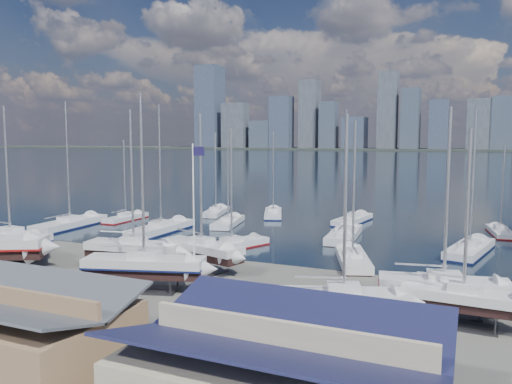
% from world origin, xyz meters
% --- Properties ---
extents(ground, '(1400.00, 1400.00, 0.00)m').
position_xyz_m(ground, '(0.00, -10.00, 0.00)').
color(ground, '#605E59').
rests_on(ground, ground).
extents(water, '(1400.00, 600.00, 0.40)m').
position_xyz_m(water, '(0.00, 300.00, -0.15)').
color(water, '#172A36').
rests_on(water, ground).
extents(far_shore, '(1400.00, 80.00, 2.20)m').
position_xyz_m(far_shore, '(0.00, 560.00, 1.10)').
color(far_shore, '#2D332D').
rests_on(far_shore, ground).
extents(skyline, '(639.14, 43.80, 107.69)m').
position_xyz_m(skyline, '(-7.83, 553.76, 39.09)').
color(skyline, '#475166').
rests_on(skyline, far_shore).
extents(shed_grey, '(12.60, 8.40, 4.17)m').
position_xyz_m(shed_grey, '(0.00, -26.00, 2.15)').
color(shed_grey, '#8C6B4C').
rests_on(shed_grey, ground).
extents(shed_blue, '(13.65, 9.45, 4.71)m').
position_xyz_m(shed_blue, '(16.00, -26.00, 2.42)').
color(shed_blue, '#BFB293').
rests_on(shed_blue, ground).
extents(sailboat_cradle_0, '(9.94, 3.32, 15.85)m').
position_xyz_m(sailboat_cradle_0, '(-21.20, -8.59, 2.06)').
color(sailboat_cradle_0, '#2D2D33').
rests_on(sailboat_cradle_0, ground).
extents(sailboat_cradle_2, '(9.53, 4.01, 15.15)m').
position_xyz_m(sailboat_cradle_2, '(-6.24, -7.41, 2.03)').
color(sailboat_cradle_2, '#2D2D33').
rests_on(sailboat_cradle_2, ground).
extents(sailboat_cradle_3, '(10.30, 5.54, 16.03)m').
position_xyz_m(sailboat_cradle_3, '(-1.25, -12.52, 2.07)').
color(sailboat_cradle_3, '#2D2D33').
rests_on(sailboat_cradle_3, ground).
extents(sailboat_cradle_4, '(9.35, 4.99, 14.80)m').
position_xyz_m(sailboat_cradle_4, '(-0.26, -4.87, 2.01)').
color(sailboat_cradle_4, '#2D2D33').
rests_on(sailboat_cradle_4, ground).
extents(sailboat_cradle_5, '(8.84, 5.24, 13.97)m').
position_xyz_m(sailboat_cradle_5, '(15.75, -14.25, 1.97)').
color(sailboat_cradle_5, '#2D2D33').
rests_on(sailboat_cradle_5, ground).
extents(sailboat_cradle_6, '(9.28, 4.17, 14.61)m').
position_xyz_m(sailboat_cradle_6, '(21.57, -8.73, 2.00)').
color(sailboat_cradle_6, '#2D2D33').
rests_on(sailboat_cradle_6, ground).
extents(sailboat_cradle_7, '(7.98, 2.62, 13.10)m').
position_xyz_m(sailboat_cradle_7, '(22.90, -10.70, 1.93)').
color(sailboat_cradle_7, '#2D2D33').
rests_on(sailboat_cradle_7, ground).
extents(sailboat_moored_0, '(4.20, 12.57, 18.52)m').
position_xyz_m(sailboat_moored_0, '(-28.70, 7.54, 0.31)').
color(sailboat_moored_0, black).
rests_on(sailboat_moored_0, water).
extents(sailboat_moored_1, '(2.53, 8.68, 12.93)m').
position_xyz_m(sailboat_moored_1, '(-25.48, 15.72, 0.31)').
color(sailboat_moored_1, black).
rests_on(sailboat_moored_1, water).
extents(sailboat_moored_2, '(4.87, 9.71, 14.13)m').
position_xyz_m(sailboat_moored_2, '(-15.71, 26.68, 0.32)').
color(sailboat_moored_2, black).
rests_on(sailboat_moored_2, water).
extents(sailboat_moored_3, '(3.44, 11.92, 17.77)m').
position_xyz_m(sailboat_moored_3, '(-14.79, 9.59, 0.31)').
color(sailboat_moored_3, black).
rests_on(sailboat_moored_3, water).
extents(sailboat_moored_4, '(4.63, 9.98, 14.54)m').
position_xyz_m(sailboat_moored_4, '(-9.08, 18.12, 0.32)').
color(sailboat_moored_4, black).
rests_on(sailboat_moored_4, water).
extents(sailboat_moored_5, '(5.91, 9.90, 14.32)m').
position_xyz_m(sailboat_moored_5, '(-6.34, 28.80, 0.31)').
color(sailboat_moored_5, black).
rests_on(sailboat_moored_5, water).
extents(sailboat_moored_6, '(6.26, 9.80, 14.25)m').
position_xyz_m(sailboat_moored_6, '(-1.74, 4.48, 0.31)').
color(sailboat_moored_6, black).
rests_on(sailboat_moored_6, water).
extents(sailboat_moored_7, '(3.99, 11.34, 16.81)m').
position_xyz_m(sailboat_moored_7, '(8.62, 15.25, 0.32)').
color(sailboat_moored_7, black).
rests_on(sailboat_moored_7, water).
extents(sailboat_moored_8, '(4.20, 10.57, 15.37)m').
position_xyz_m(sailboat_moored_8, '(6.91, 27.55, 0.31)').
color(sailboat_moored_8, black).
rests_on(sailboat_moored_8, water).
extents(sailboat_moored_9, '(5.90, 10.21, 14.88)m').
position_xyz_m(sailboat_moored_9, '(12.40, 3.31, 0.32)').
color(sailboat_moored_9, black).
rests_on(sailboat_moored_9, water).
extents(sailboat_moored_10, '(5.36, 11.36, 16.38)m').
position_xyz_m(sailboat_moored_10, '(23.13, 12.61, 0.31)').
color(sailboat_moored_10, black).
rests_on(sailboat_moored_10, water).
extents(sailboat_moored_11, '(3.52, 8.47, 12.29)m').
position_xyz_m(sailboat_moored_11, '(26.66, 26.02, 0.31)').
color(sailboat_moored_11, black).
rests_on(sailboat_moored_11, water).
extents(car_a, '(2.40, 4.20, 1.34)m').
position_xyz_m(car_a, '(-5.78, -20.46, 0.67)').
color(car_a, gray).
rests_on(car_a, ground).
extents(car_c, '(3.45, 5.17, 1.32)m').
position_xyz_m(car_c, '(-3.64, -20.01, 0.66)').
color(car_c, gray).
rests_on(car_c, ground).
extents(car_d, '(2.98, 5.00, 1.36)m').
position_xyz_m(car_d, '(2.33, -20.94, 0.68)').
color(car_d, gray).
rests_on(car_d, ground).
extents(flagpole, '(1.07, 0.12, 12.08)m').
position_xyz_m(flagpole, '(3.03, -11.62, 6.96)').
color(flagpole, white).
rests_on(flagpole, ground).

